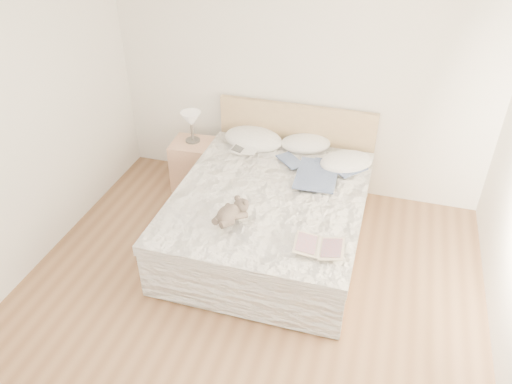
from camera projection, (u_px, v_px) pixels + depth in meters
floor at (233, 327)px, 4.05m from camera, size 4.00×4.50×0.00m
wall_back at (300, 71)px, 5.07m from camera, size 4.00×0.02×2.70m
bed at (272, 213)px, 4.82m from camera, size 1.72×2.14×1.00m
nightstand at (194, 165)px, 5.61m from camera, size 0.48×0.43×0.56m
table_lamp at (191, 121)px, 5.34m from camera, size 0.28×0.28×0.35m
pillow_left at (253, 139)px, 5.36m from camera, size 0.72×0.57×0.19m
pillow_middle at (306, 143)px, 5.27m from camera, size 0.61×0.51×0.16m
pillow_right at (346, 162)px, 4.96m from camera, size 0.67×0.63×0.16m
blouse at (317, 175)px, 4.79m from camera, size 0.64×0.68×0.02m
photo_book at (245, 150)px, 5.17m from camera, size 0.30×0.22×0.02m
childrens_book at (319, 247)px, 3.91m from camera, size 0.43×0.30×0.03m
teddy_bear at (228, 219)px, 4.17m from camera, size 0.31×0.36×0.16m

